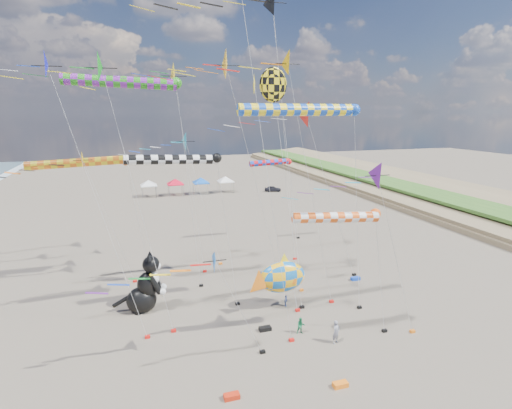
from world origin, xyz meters
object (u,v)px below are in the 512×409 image
Objects in this scene: fish_inflatable at (282,277)px; child_green at (301,326)px; child_blue at (286,301)px; parked_car at (273,189)px; cat_inflatable at (144,282)px; person_adult at (336,332)px.

fish_inflatable is 4.67m from child_green.
parked_car reaches higher than child_blue.
cat_inflatable is 13.03m from child_green.
fish_inflatable is 5.51× the size of child_blue.
cat_inflatable is at bearing 155.73° from child_green.
fish_inflatable reaches higher than child_green.
cat_inflatable is at bearing 106.37° from child_blue.
person_adult is at bearing -27.30° from cat_inflatable.
cat_inflatable is at bearing 164.29° from fish_inflatable.
child_green is at bearing 175.61° from parked_car.
child_blue is at bearing 16.76° from fish_inflatable.
cat_inflatable is 1.50× the size of parked_car.
person_adult is 6.32m from child_blue.
child_green is 4.33m from child_blue.
child_green is at bearing -91.07° from fish_inflatable.
fish_inflatable is 1.62× the size of parked_car.
fish_inflatable is 49.89m from parked_car.
child_green is at bearing 108.09° from person_adult.
person_adult is 55.08m from parked_car.
parked_car is (16.48, 51.22, -0.06)m from child_green.
person_adult is 1.75× the size of child_blue.
child_green reaches higher than parked_car.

